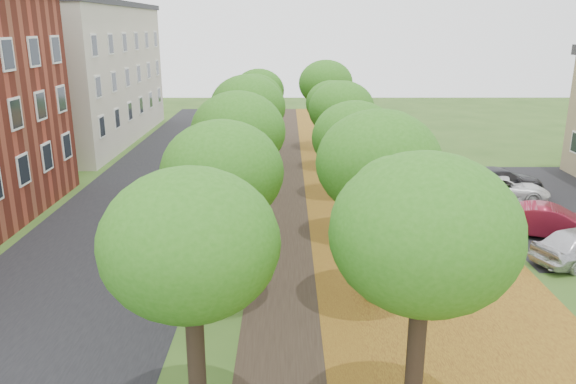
{
  "coord_description": "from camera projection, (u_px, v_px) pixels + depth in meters",
  "views": [
    {
      "loc": [
        -0.22,
        -10.72,
        8.67
      ],
      "look_at": [
        -0.16,
        10.04,
        2.5
      ],
      "focal_mm": 35.0,
      "sensor_mm": 36.0,
      "label": 1
    }
  ],
  "objects": [
    {
      "name": "parking_lot",
      "position": [
        560.0,
        206.0,
        28.12
      ],
      "size": [
        9.0,
        16.0,
        0.01
      ],
      "primitive_type": "cube",
      "color": "black",
      "rests_on": "ground"
    },
    {
      "name": "footpath",
      "position": [
        291.0,
        212.0,
        27.13
      ],
      "size": [
        3.2,
        70.0,
        0.01
      ],
      "primitive_type": "cube",
      "color": "black",
      "rests_on": "ground"
    },
    {
      "name": "car_grey",
      "position": [
        498.0,
        181.0,
        29.73
      ],
      "size": [
        5.46,
        3.34,
        1.48
      ],
      "primitive_type": "imported",
      "rotation": [
        0.0,
        0.0,
        1.84
      ],
      "color": "#302F34",
      "rests_on": "ground"
    },
    {
      "name": "car_red",
      "position": [
        551.0,
        222.0,
        23.8
      ],
      "size": [
        4.41,
        2.76,
        1.37
      ],
      "primitive_type": "imported",
      "rotation": [
        0.0,
        0.0,
        1.23
      ],
      "color": "maroon",
      "rests_on": "ground"
    },
    {
      "name": "leaf_verge",
      "position": [
        394.0,
        212.0,
        27.14
      ],
      "size": [
        7.5,
        70.0,
        0.01
      ],
      "primitive_type": "cube",
      "color": "olive",
      "rests_on": "ground"
    },
    {
      "name": "tree_row_west",
      "position": [
        244.0,
        125.0,
        25.91
      ],
      "size": [
        3.62,
        33.62,
        5.82
      ],
      "color": "black",
      "rests_on": "ground"
    },
    {
      "name": "tree_row_east",
      "position": [
        347.0,
        125.0,
        25.93
      ],
      "size": [
        3.62,
        33.62,
        5.82
      ],
      "color": "black",
      "rests_on": "ground"
    },
    {
      "name": "building_cream",
      "position": [
        67.0,
        73.0,
        42.85
      ],
      "size": [
        10.3,
        20.3,
        10.4
      ],
      "color": "beige",
      "rests_on": "ground"
    },
    {
      "name": "car_white",
      "position": [
        503.0,
        188.0,
        28.96
      ],
      "size": [
        4.84,
        2.97,
        1.25
      ],
      "primitive_type": "imported",
      "rotation": [
        0.0,
        0.0,
        1.36
      ],
      "color": "white",
      "rests_on": "ground"
    },
    {
      "name": "street_asphalt",
      "position": [
        136.0,
        212.0,
        27.11
      ],
      "size": [
        8.0,
        70.0,
        0.01
      ],
      "primitive_type": "cube",
      "color": "black",
      "rests_on": "ground"
    }
  ]
}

